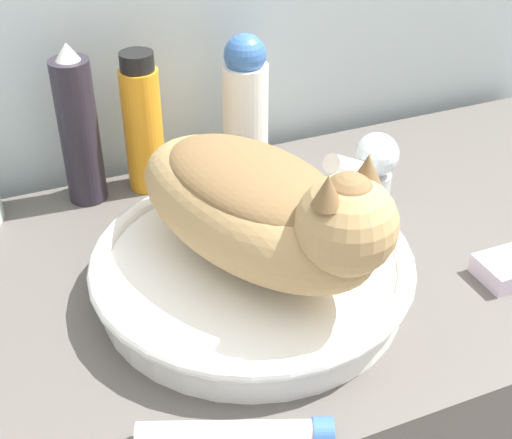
{
  "coord_description": "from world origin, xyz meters",
  "views": [
    {
      "loc": [
        -0.28,
        -0.35,
        1.36
      ],
      "look_at": [
        -0.05,
        0.22,
        0.95
      ],
      "focal_mm": 50.0,
      "sensor_mm": 36.0,
      "label": 1
    }
  ],
  "objects_px": {
    "shampoo_bottle_tall": "(143,124)",
    "cream_tube": "(238,435)",
    "faucet": "(372,169)",
    "lotion_bottle_white": "(245,103)",
    "hairspray_can_black": "(79,130)",
    "soap_bar": "(511,268)",
    "cat": "(262,204)"
  },
  "relations": [
    {
      "from": "cream_tube",
      "to": "faucet",
      "type": "bearing_deg",
      "value": 43.76
    },
    {
      "from": "cat",
      "to": "lotion_bottle_white",
      "type": "bearing_deg",
      "value": 140.88
    },
    {
      "from": "cream_tube",
      "to": "soap_bar",
      "type": "distance_m",
      "value": 0.39
    },
    {
      "from": "lotion_bottle_white",
      "to": "hairspray_can_black",
      "type": "relative_size",
      "value": 0.9
    },
    {
      "from": "shampoo_bottle_tall",
      "to": "hairspray_can_black",
      "type": "bearing_deg",
      "value": 180.0
    },
    {
      "from": "hairspray_can_black",
      "to": "cream_tube",
      "type": "relative_size",
      "value": 1.28
    },
    {
      "from": "faucet",
      "to": "soap_bar",
      "type": "height_order",
      "value": "faucet"
    },
    {
      "from": "soap_bar",
      "to": "cat",
      "type": "bearing_deg",
      "value": 164.1
    },
    {
      "from": "lotion_bottle_white",
      "to": "hairspray_can_black",
      "type": "height_order",
      "value": "hairspray_can_black"
    },
    {
      "from": "faucet",
      "to": "hairspray_can_black",
      "type": "distance_m",
      "value": 0.38
    },
    {
      "from": "cat",
      "to": "faucet",
      "type": "distance_m",
      "value": 0.23
    },
    {
      "from": "hairspray_can_black",
      "to": "soap_bar",
      "type": "distance_m",
      "value": 0.55
    },
    {
      "from": "cream_tube",
      "to": "lotion_bottle_white",
      "type": "bearing_deg",
      "value": 67.17
    },
    {
      "from": "faucet",
      "to": "lotion_bottle_white",
      "type": "bearing_deg",
      "value": -84.4
    },
    {
      "from": "cat",
      "to": "soap_bar",
      "type": "bearing_deg",
      "value": 53.59
    },
    {
      "from": "shampoo_bottle_tall",
      "to": "cream_tube",
      "type": "xyz_separation_m",
      "value": [
        -0.05,
        -0.46,
        -0.08
      ]
    },
    {
      "from": "hairspray_can_black",
      "to": "cream_tube",
      "type": "distance_m",
      "value": 0.47
    },
    {
      "from": "cat",
      "to": "lotion_bottle_white",
      "type": "xyz_separation_m",
      "value": [
        0.09,
        0.28,
        -0.02
      ]
    },
    {
      "from": "lotion_bottle_white",
      "to": "soap_bar",
      "type": "height_order",
      "value": "lotion_bottle_white"
    },
    {
      "from": "faucet",
      "to": "cream_tube",
      "type": "relative_size",
      "value": 0.73
    },
    {
      "from": "faucet",
      "to": "shampoo_bottle_tall",
      "type": "xyz_separation_m",
      "value": [
        -0.25,
        0.18,
        0.03
      ]
    },
    {
      "from": "faucet",
      "to": "cat",
      "type": "bearing_deg",
      "value": 3.82
    },
    {
      "from": "lotion_bottle_white",
      "to": "soap_bar",
      "type": "bearing_deg",
      "value": -62.94
    },
    {
      "from": "faucet",
      "to": "shampoo_bottle_tall",
      "type": "bearing_deg",
      "value": -59.62
    },
    {
      "from": "lotion_bottle_white",
      "to": "faucet",
      "type": "bearing_deg",
      "value": -60.48
    },
    {
      "from": "faucet",
      "to": "shampoo_bottle_tall",
      "type": "relative_size",
      "value": 0.65
    },
    {
      "from": "cream_tube",
      "to": "soap_bar",
      "type": "relative_size",
      "value": 2.29
    },
    {
      "from": "faucet",
      "to": "shampoo_bottle_tall",
      "type": "distance_m",
      "value": 0.3
    },
    {
      "from": "hairspray_can_black",
      "to": "faucet",
      "type": "bearing_deg",
      "value": -28.25
    },
    {
      "from": "cat",
      "to": "cream_tube",
      "type": "distance_m",
      "value": 0.23
    },
    {
      "from": "shampoo_bottle_tall",
      "to": "cat",
      "type": "bearing_deg",
      "value": -79.44
    },
    {
      "from": "soap_bar",
      "to": "faucet",
      "type": "bearing_deg",
      "value": 114.56
    }
  ]
}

